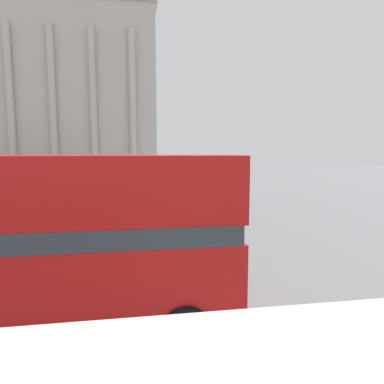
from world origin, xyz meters
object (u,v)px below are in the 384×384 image
(plaza_building_left, at_px, (47,99))
(traffic_light_mid, at_px, (171,184))
(traffic_light_far, at_px, (188,173))
(pedestrian_grey, at_px, (86,190))
(traffic_light_near, at_px, (50,207))
(double_decker_bus, at_px, (12,239))

(plaza_building_left, xyz_separation_m, traffic_light_mid, (14.99, -35.29, -9.73))
(traffic_light_far, distance_m, pedestrian_grey, 9.25)
(plaza_building_left, height_order, traffic_light_near, plaza_building_left)
(traffic_light_mid, xyz_separation_m, traffic_light_far, (2.20, 7.55, 0.15))
(traffic_light_near, relative_size, pedestrian_grey, 2.12)
(pedestrian_grey, bearing_deg, traffic_light_near, -178.14)
(plaza_building_left, distance_m, pedestrian_grey, 28.46)
(double_decker_bus, bearing_deg, traffic_light_near, 91.39)
(traffic_light_far, xyz_separation_m, pedestrian_grey, (-8.61, 3.01, -1.58))
(traffic_light_near, height_order, traffic_light_mid, traffic_light_near)
(traffic_light_near, bearing_deg, traffic_light_far, 64.99)
(traffic_light_near, height_order, traffic_light_far, traffic_light_far)
(traffic_light_near, height_order, pedestrian_grey, traffic_light_near)
(double_decker_bus, xyz_separation_m, traffic_light_far, (7.09, 19.56, 0.21))
(plaza_building_left, relative_size, traffic_light_mid, 8.50)
(double_decker_bus, distance_m, plaza_building_left, 49.35)
(traffic_light_far, relative_size, pedestrian_grey, 2.23)
(plaza_building_left, bearing_deg, pedestrian_grey, -70.86)
(plaza_building_left, bearing_deg, traffic_light_mid, -66.99)
(plaza_building_left, height_order, traffic_light_far, plaza_building_left)
(double_decker_bus, xyz_separation_m, plaza_building_left, (-10.10, 47.30, 9.79))
(traffic_light_near, bearing_deg, double_decker_bus, -88.45)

